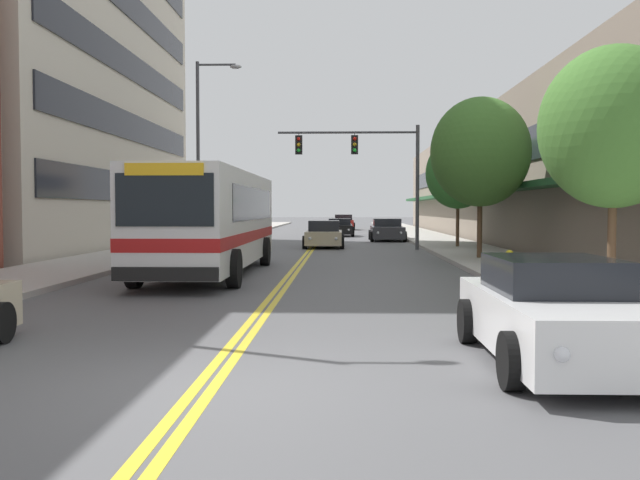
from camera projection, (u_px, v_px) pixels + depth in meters
ground_plane at (318, 240)px, 45.10m from camera, size 240.00×240.00×0.00m
sidewalk_left at (204, 239)px, 45.33m from camera, size 3.59×106.00×0.15m
sidewalk_right at (434, 239)px, 44.86m from camera, size 3.59×106.00×0.15m
centre_line at (318, 240)px, 45.10m from camera, size 0.34×106.00×0.01m
storefront_row_right at (531, 180)px, 44.51m from camera, size 9.10×68.00×7.57m
city_bus at (213, 217)px, 22.02m from camera, size 2.84×11.83×3.09m
car_navy_parked_left_near at (232, 235)px, 37.62m from camera, size 1.99×4.31×1.33m
car_white_parked_right_foreground at (555, 314)px, 9.25m from camera, size 1.99×4.62×1.37m
car_dark_grey_parked_right_mid at (387, 230)px, 44.49m from camera, size 2.20×4.59×1.38m
car_red_moving_lead at (344, 223)px, 67.40m from camera, size 2.13×4.18×1.44m
car_beige_moving_second at (324, 235)px, 36.87m from camera, size 2.08×4.40×1.39m
car_black_moving_third at (340, 228)px, 51.89m from camera, size 2.10×4.24×1.28m
traffic_signal_mast at (368, 160)px, 34.76m from camera, size 6.92×0.38×6.08m
street_lamp_left_far at (204, 141)px, 33.65m from camera, size 2.17×0.28×8.93m
street_tree_right_near at (614, 127)px, 13.51m from camera, size 2.81×2.81×4.95m
street_tree_right_mid at (480, 152)px, 26.93m from camera, size 3.76×3.76×6.08m
street_tree_right_far at (458, 173)px, 35.03m from camera, size 3.18×3.18×5.35m
fire_hydrant at (509, 265)px, 18.77m from camera, size 0.31×0.23×0.77m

